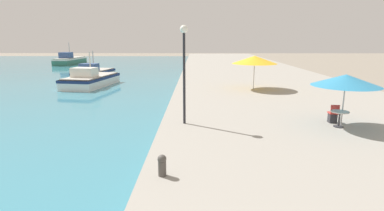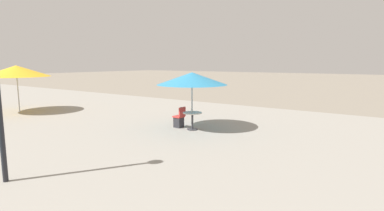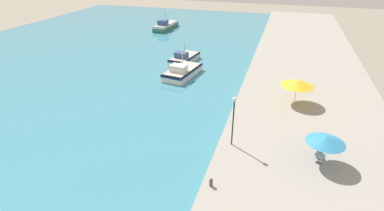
% 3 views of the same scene
% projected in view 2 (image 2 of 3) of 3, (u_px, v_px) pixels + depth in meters
% --- Properties ---
extents(cafe_umbrella_pink, '(2.98, 2.98, 2.40)m').
position_uv_depth(cafe_umbrella_pink, '(192.00, 79.00, 12.53)').
color(cafe_umbrella_pink, '#B7B7B7').
rests_on(cafe_umbrella_pink, quay_promenade).
extents(cafe_umbrella_white, '(3.56, 3.56, 2.65)m').
position_uv_depth(cafe_umbrella_white, '(16.00, 71.00, 16.77)').
color(cafe_umbrella_white, '#B7B7B7').
rests_on(cafe_umbrella_white, quay_promenade).
extents(cafe_table, '(0.80, 0.80, 0.74)m').
position_uv_depth(cafe_table, '(192.00, 117.00, 12.55)').
color(cafe_table, '#333338').
rests_on(cafe_table, quay_promenade).
extents(cafe_chair_left, '(0.42, 0.45, 0.91)m').
position_uv_depth(cafe_chair_left, '(179.00, 120.00, 13.01)').
color(cafe_chair_left, '#2D2D33').
rests_on(cafe_chair_left, quay_promenade).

